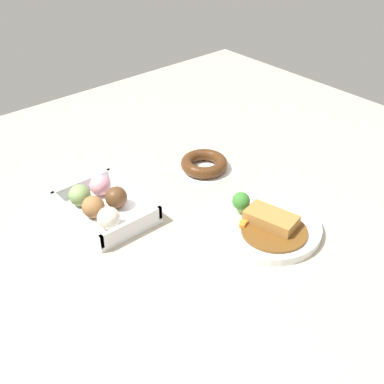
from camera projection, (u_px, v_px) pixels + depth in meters
ground_plane at (217, 215)px, 1.09m from camera, size 1.60×1.60×0.00m
curry_plate at (266, 224)px, 1.04m from camera, size 0.23×0.23×0.07m
donut_box at (103, 205)px, 1.08m from camera, size 0.21×0.15×0.06m
chocolate_ring_donut at (204, 164)px, 1.24m from camera, size 0.15×0.15×0.03m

